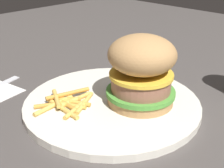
{
  "coord_description": "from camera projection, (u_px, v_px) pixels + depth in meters",
  "views": [
    {
      "loc": [
        0.32,
        -0.33,
        0.25
      ],
      "look_at": [
        0.01,
        -0.02,
        0.04
      ],
      "focal_mm": 49.03,
      "sensor_mm": 36.0,
      "label": 1
    }
  ],
  "objects": [
    {
      "name": "ground_plane",
      "position": [
        114.0,
        102.0,
        0.52
      ],
      "size": [
        1.6,
        1.6,
        0.0
      ],
      "primitive_type": "plane",
      "color": "#47423F"
    },
    {
      "name": "plate",
      "position": [
        112.0,
        104.0,
        0.5
      ],
      "size": [
        0.29,
        0.29,
        0.01
      ],
      "primitive_type": "cylinder",
      "color": "silver",
      "rests_on": "ground_plane"
    },
    {
      "name": "sandwich",
      "position": [
        141.0,
        70.0,
        0.47
      ],
      "size": [
        0.11,
        0.11,
        0.11
      ],
      "color": "tan",
      "rests_on": "plate"
    },
    {
      "name": "fries_pile",
      "position": [
        67.0,
        103.0,
        0.49
      ],
      "size": [
        0.09,
        0.11,
        0.01
      ],
      "color": "#E5B251",
      "rests_on": "plate"
    }
  ]
}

